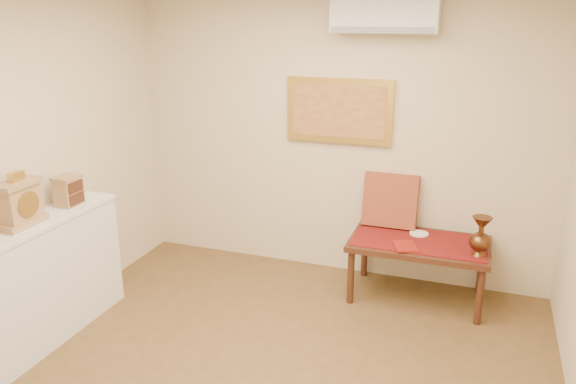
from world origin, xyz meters
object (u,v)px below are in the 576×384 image
at_px(mantel_clock, 20,203).
at_px(wooden_chest, 68,190).
at_px(brass_urn_tall, 481,232).
at_px(display_ledge, 17,295).
at_px(low_table, 419,248).

distance_m(mantel_clock, wooden_chest, 0.50).
bearing_deg(wooden_chest, brass_urn_tall, 18.74).
xyz_separation_m(brass_urn_tall, wooden_chest, (-3.17, -1.07, 0.34)).
distance_m(display_ledge, mantel_clock, 0.68).
relative_size(display_ledge, wooden_chest, 8.28).
distance_m(display_ledge, wooden_chest, 0.90).
relative_size(mantel_clock, wooden_chest, 1.68).
relative_size(brass_urn_tall, mantel_clock, 0.99).
height_order(mantel_clock, wooden_chest, mantel_clock).
bearing_deg(display_ledge, low_table, 35.10).
distance_m(brass_urn_tall, low_table, 0.59).
height_order(wooden_chest, low_table, wooden_chest).
xyz_separation_m(brass_urn_tall, display_ledge, (-3.17, -1.73, -0.27)).
bearing_deg(display_ledge, wooden_chest, 89.71).
xyz_separation_m(brass_urn_tall, low_table, (-0.50, 0.15, -0.28)).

